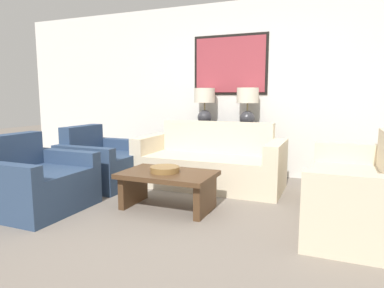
{
  "coord_description": "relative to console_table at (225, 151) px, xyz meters",
  "views": [
    {
      "loc": [
        1.54,
        -2.76,
        1.23
      ],
      "look_at": [
        -0.03,
        1.0,
        0.65
      ],
      "focal_mm": 32.0,
      "sensor_mm": 36.0,
      "label": 1
    }
  ],
  "objects": [
    {
      "name": "table_lamp_right",
      "position": [
        0.34,
        0.0,
        0.74
      ],
      "size": [
        0.32,
        0.32,
        0.59
      ],
      "color": "#333338",
      "rests_on": "console_table"
    },
    {
      "name": "table_lamp_left",
      "position": [
        -0.34,
        0.0,
        0.74
      ],
      "size": [
        0.32,
        0.32,
        0.59
      ],
      "color": "#333338",
      "rests_on": "console_table"
    },
    {
      "name": "armchair_near_camera",
      "position": [
        -1.4,
        -2.35,
        -0.1
      ],
      "size": [
        0.9,
        0.98,
        0.81
      ],
      "color": "navy",
      "rests_on": "ground_plane"
    },
    {
      "name": "ground_plane",
      "position": [
        0.0,
        -2.25,
        -0.38
      ],
      "size": [
        20.0,
        20.0,
        0.0
      ],
      "primitive_type": "plane",
      "color": "slate"
    },
    {
      "name": "couch_by_side",
      "position": [
        1.81,
        -1.39,
        -0.08
      ],
      "size": [
        0.86,
        1.97,
        0.86
      ],
      "color": "beige",
      "rests_on": "ground_plane"
    },
    {
      "name": "coffee_table",
      "position": [
        -0.1,
        -1.78,
        -0.09
      ],
      "size": [
        1.01,
        0.64,
        0.41
      ],
      "color": "#4C331E",
      "rests_on": "ground_plane"
    },
    {
      "name": "back_wall",
      "position": [
        0.0,
        0.26,
        0.95
      ],
      "size": [
        7.96,
        0.12,
        2.65
      ],
      "color": "silver",
      "rests_on": "ground_plane"
    },
    {
      "name": "couch_by_back_wall",
      "position": [
        0.0,
        -0.69,
        -0.08
      ],
      "size": [
        1.97,
        0.86,
        0.86
      ],
      "color": "beige",
      "rests_on": "ground_plane"
    },
    {
      "name": "console_table",
      "position": [
        0.0,
        0.0,
        0.0
      ],
      "size": [
        1.22,
        0.37,
        0.76
      ],
      "color": "black",
      "rests_on": "ground_plane"
    },
    {
      "name": "armchair_near_back_wall",
      "position": [
        -1.4,
        -1.21,
        -0.1
      ],
      "size": [
        0.9,
        0.98,
        0.81
      ],
      "color": "navy",
      "rests_on": "ground_plane"
    },
    {
      "name": "decorative_bowl",
      "position": [
        -0.13,
        -1.78,
        0.06
      ],
      "size": [
        0.32,
        0.32,
        0.06
      ],
      "color": "olive",
      "rests_on": "coffee_table"
    }
  ]
}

